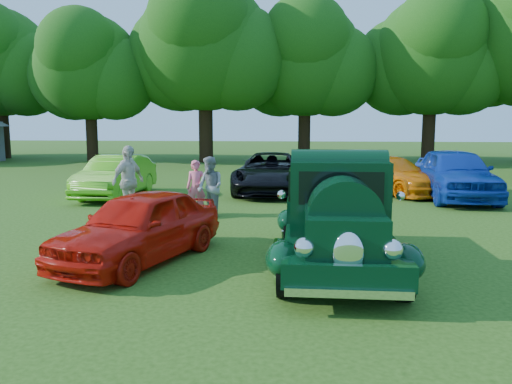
# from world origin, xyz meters

# --- Properties ---
(ground) EXTENTS (120.00, 120.00, 0.00)m
(ground) POSITION_xyz_m (0.00, 0.00, 0.00)
(ground) COLOR #234510
(ground) RESTS_ON ground
(hero_pickup) EXTENTS (2.27, 4.87, 1.90)m
(hero_pickup) POSITION_xyz_m (0.41, -0.07, 0.82)
(hero_pickup) COLOR black
(hero_pickup) RESTS_ON ground
(red_convertible) EXTENTS (2.69, 4.14, 1.31)m
(red_convertible) POSITION_xyz_m (-3.15, -0.03, 0.66)
(red_convertible) COLOR red
(red_convertible) RESTS_ON ground
(back_car_lime) EXTENTS (1.59, 4.32, 1.41)m
(back_car_lime) POSITION_xyz_m (-6.54, 7.73, 0.71)
(back_car_lime) COLOR #4DB317
(back_car_lime) RESTS_ON ground
(back_car_black) EXTENTS (2.51, 5.26, 1.45)m
(back_car_black) POSITION_xyz_m (-1.32, 9.27, 0.72)
(back_car_black) COLOR black
(back_car_black) RESTS_ON ground
(back_car_orange) EXTENTS (3.91, 4.81, 1.31)m
(back_car_orange) POSITION_xyz_m (3.01, 9.54, 0.65)
(back_car_orange) COLOR orange
(back_car_orange) RESTS_ON ground
(back_car_blue) EXTENTS (2.12, 5.05, 1.71)m
(back_car_blue) POSITION_xyz_m (4.86, 8.26, 0.85)
(back_car_blue) COLOR #0E32A0
(back_car_blue) RESTS_ON ground
(spectator_pink) EXTENTS (0.61, 0.46, 1.51)m
(spectator_pink) POSITION_xyz_m (-3.10, 4.71, 0.76)
(spectator_pink) COLOR #ED617D
(spectator_pink) RESTS_ON ground
(spectator_grey) EXTENTS (1.00, 1.00, 1.64)m
(spectator_grey) POSITION_xyz_m (-2.65, 4.35, 0.82)
(spectator_grey) COLOR gray
(spectator_grey) RESTS_ON ground
(spectator_white) EXTENTS (0.88, 1.22, 1.93)m
(spectator_white) POSITION_xyz_m (-4.85, 4.21, 0.96)
(spectator_white) COLOR beige
(spectator_white) RESTS_ON ground
(tree_line) EXTENTS (64.26, 10.44, 12.32)m
(tree_line) POSITION_xyz_m (0.16, 24.13, 7.01)
(tree_line) COLOR #301F10
(tree_line) RESTS_ON ground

